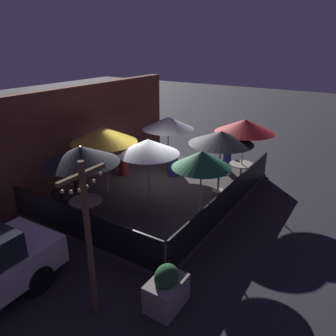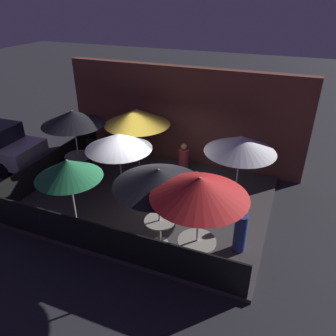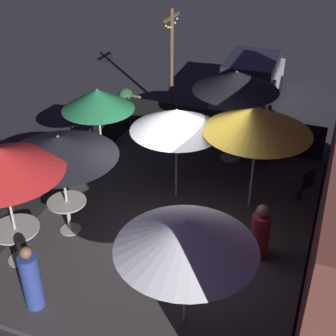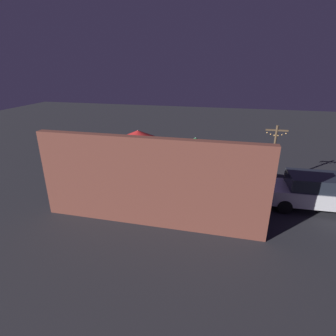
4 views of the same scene
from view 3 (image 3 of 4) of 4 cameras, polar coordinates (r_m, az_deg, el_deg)
The scene contains 22 objects.
ground_plane at distance 10.43m, azimuth 0.77°, elevation -6.53°, with size 60.00×60.00×0.00m, color #26262B.
patio_deck at distance 10.39m, azimuth 0.77°, elevation -6.27°, with size 7.60×5.78×0.12m.
fence_front at distance 11.22m, azimuth -12.95°, elevation -0.73°, with size 7.40×0.05×0.95m.
fence_side_left at distance 13.18m, azimuth 6.54°, elevation 4.98°, with size 0.05×5.58×0.95m.
patio_umbrella_0 at distance 8.48m, azimuth -19.78°, elevation 0.86°, with size 2.19×2.19×2.48m.
patio_umbrella_1 at distance 11.71m, azimuth 8.31°, elevation 10.46°, with size 2.15×2.15×2.42m.
patio_umbrella_2 at distance 9.12m, azimuth -13.14°, elevation 2.58°, with size 2.27×2.27×2.24m.
patio_umbrella_3 at distance 10.07m, azimuth 1.07°, elevation 5.88°, with size 2.05×2.05×2.19m.
patio_umbrella_4 at distance 6.99m, azimuth 2.26°, elevation -8.12°, with size 2.22×2.22×2.11m.
patio_umbrella_5 at distance 11.08m, azimuth -8.58°, elevation 8.26°, with size 1.72×1.72×2.25m.
patio_umbrella_6 at distance 9.80m, azimuth 10.94°, elevation 5.76°, with size 2.29×2.29×2.42m.
dining_table_0 at distance 9.37m, azimuth -18.01°, elevation -7.75°, with size 0.91×0.91×0.77m.
dining_table_1 at distance 12.35m, azimuth 7.76°, elevation 3.62°, with size 0.97×0.97×0.75m.
dining_table_2 at distance 9.87m, azimuth -12.15°, elevation -4.73°, with size 0.80×0.80×0.74m.
patio_chair_0 at distance 11.00m, azimuth 16.11°, elevation -1.84°, with size 0.56×0.56×0.90m.
patio_chair_1 at distance 12.37m, azimuth 12.11°, elevation 2.77°, with size 0.46×0.46×0.93m.
patron_0 at distance 8.86m, azimuth -1.18°, elevation -9.47°, with size 0.49×0.49×1.13m.
patron_1 at distance 9.28m, azimuth 11.15°, elevation -7.77°, with size 0.49×0.49×1.17m.
patron_2 at distance 8.41m, azimuth -16.33°, elevation -12.95°, with size 0.46×0.46×1.29m.
planter_box at distance 14.83m, azimuth -5.14°, elevation 7.53°, with size 0.90×0.63×1.02m.
light_post at distance 14.65m, azimuth 0.43°, elevation 13.36°, with size 1.10×0.12×3.32m.
parked_car_0 at distance 15.90m, azimuth 10.03°, elevation 10.41°, with size 4.40×1.91×1.62m.
Camera 3 is at (7.73, 2.85, 6.40)m, focal length 50.00 mm.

